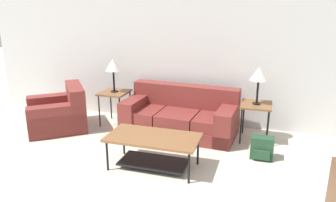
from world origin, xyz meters
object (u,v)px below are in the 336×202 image
coffee_table (153,144)px  table_lamp_left (113,66)px  backpack (262,148)px  side_table_left (115,95)px  armchair (59,114)px  side_table_right (256,108)px  couch (180,117)px  table_lamp_right (259,75)px

coffee_table → table_lamp_left: size_ratio=2.07×
coffee_table → backpack: bearing=27.0°
side_table_left → armchair: bearing=-149.6°
coffee_table → side_table_left: bearing=132.0°
side_table_left → side_table_right: (2.61, 0.00, 0.00)m
armchair → backpack: armchair is taller
side_table_right → side_table_left: bearing=180.0°
side_table_left → side_table_right: same height
backpack → armchair: bearing=177.4°
couch → table_lamp_right: bearing=2.0°
couch → coffee_table: size_ratio=1.59×
couch → armchair: 2.26m
armchair → backpack: 3.66m
couch → side_table_left: bearing=178.0°
armchair → side_table_right: bearing=8.5°
side_table_left → backpack: 2.88m
couch → coffee_table: 1.39m
table_lamp_left → couch: bearing=-2.0°
armchair → side_table_right: (3.51, 0.53, 0.29)m
couch → table_lamp_right: 1.56m
table_lamp_left → table_lamp_right: (2.61, 0.00, 0.00)m
couch → side_table_left: couch is taller
coffee_table → armchair: bearing=157.4°
backpack → coffee_table: bearing=-153.0°
side_table_left → table_lamp_right: 2.68m
side_table_left → side_table_right: bearing=0.0°
coffee_table → table_lamp_right: bearing=47.4°
side_table_right → coffee_table: bearing=-132.6°
side_table_left → table_lamp_right: bearing=0.0°
coffee_table → couch: bearing=89.4°
coffee_table → side_table_left: side_table_left is taller
couch → side_table_right: (1.30, 0.04, 0.28)m
couch → coffee_table: (-0.02, -1.39, 0.06)m
side_table_left → table_lamp_left: bearing=126.9°
side_table_left → side_table_right: size_ratio=1.00×
table_lamp_right → armchair: bearing=-171.5°
table_lamp_left → table_lamp_right: same height
side_table_right → couch: bearing=-178.0°
armchair → backpack: bearing=-2.6°
side_table_right → backpack: 0.82m
armchair → coffee_table: armchair is taller
couch → armchair: (-2.20, -0.48, -0.01)m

